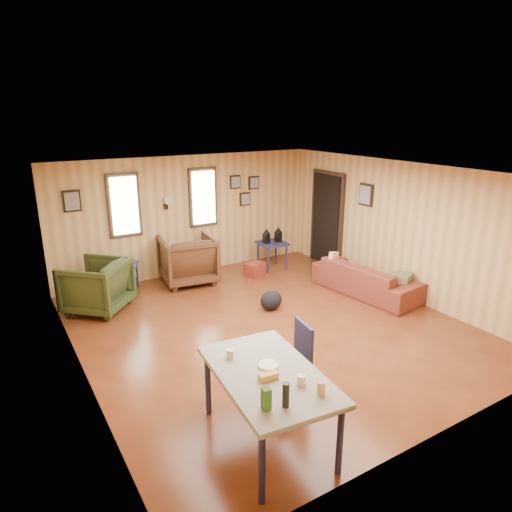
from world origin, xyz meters
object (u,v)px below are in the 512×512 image
(recliner_brown, at_px, (188,257))
(recliner_green, at_px, (96,283))
(side_table, at_px, (272,241))
(end_table, at_px, (124,273))
(dining_table, at_px, (269,379))
(sofa, at_px, (366,273))

(recliner_brown, relative_size, recliner_green, 1.07)
(recliner_green, height_order, side_table, recliner_green)
(recliner_green, bearing_deg, end_table, 178.39)
(side_table, bearing_deg, dining_table, -123.58)
(recliner_green, height_order, dining_table, dining_table)
(end_table, bearing_deg, recliner_green, -135.28)
(end_table, relative_size, side_table, 0.74)
(sofa, xyz_separation_m, recliner_brown, (-2.55, 2.23, 0.11))
(sofa, height_order, side_table, side_table)
(sofa, relative_size, dining_table, 1.23)
(end_table, bearing_deg, sofa, -32.80)
(sofa, distance_m, dining_table, 4.39)
(recliner_brown, height_order, dining_table, dining_table)
(recliner_brown, bearing_deg, dining_table, 84.27)
(recliner_green, bearing_deg, dining_table, 53.25)
(recliner_brown, distance_m, end_table, 1.23)
(recliner_brown, bearing_deg, end_table, -0.96)
(end_table, height_order, dining_table, dining_table)
(recliner_green, bearing_deg, side_table, 138.19)
(end_table, xyz_separation_m, dining_table, (0.09, -4.82, 0.36))
(recliner_brown, bearing_deg, sofa, 146.65)
(recliner_green, distance_m, end_table, 0.89)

